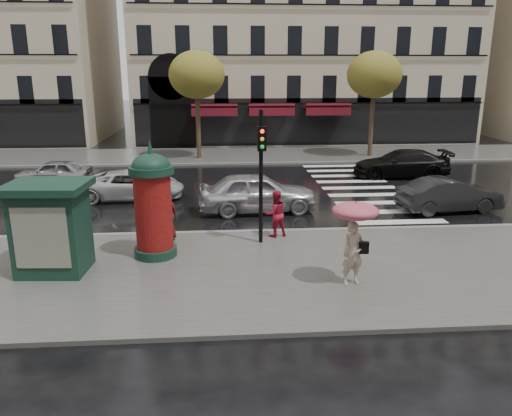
{
  "coord_description": "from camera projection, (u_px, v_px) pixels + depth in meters",
  "views": [
    {
      "loc": [
        -0.7,
        -13.45,
        5.57
      ],
      "look_at": [
        0.4,
        1.5,
        1.36
      ],
      "focal_mm": 35.0,
      "sensor_mm": 36.0,
      "label": 1
    }
  ],
  "objects": [
    {
      "name": "far_kerb",
      "position": [
        232.0,
        164.0,
        29.82
      ],
      "size": [
        90.0,
        0.25,
        0.14
      ],
      "primitive_type": "cube",
      "color": "slate",
      "rests_on": "ground"
    },
    {
      "name": "car_far_silver",
      "position": [
        53.0,
        173.0,
        24.52
      ],
      "size": [
        3.74,
        1.62,
        1.26
      ],
      "primitive_type": "imported",
      "rotation": [
        0.0,
        0.0,
        -1.61
      ],
      "color": "#9F9EA3",
      "rests_on": "ground"
    },
    {
      "name": "near_kerb",
      "position": [
        241.0,
        232.0,
        17.33
      ],
      "size": [
        90.0,
        0.25,
        0.14
      ],
      "primitive_type": "cube",
      "color": "slate",
      "rests_on": "ground"
    },
    {
      "name": "far_sidewalk",
      "position": [
        230.0,
        155.0,
        32.7
      ],
      "size": [
        90.0,
        6.0,
        0.12
      ],
      "primitive_type": "cube",
      "color": "#474744",
      "rests_on": "ground"
    },
    {
      "name": "car_black",
      "position": [
        401.0,
        164.0,
        26.34
      ],
      "size": [
        5.13,
        2.43,
        1.44
      ],
      "primitive_type": "imported",
      "rotation": [
        0.0,
        0.0,
        -1.66
      ],
      "color": "black",
      "rests_on": "ground"
    },
    {
      "name": "woman_red",
      "position": [
        275.0,
        214.0,
        16.61
      ],
      "size": [
        0.9,
        0.79,
        1.57
      ],
      "primitive_type": "imported",
      "rotation": [
        0.0,
        0.0,
        3.43
      ],
      "color": "#AB152F",
      "rests_on": "near_sidewalk"
    },
    {
      "name": "man_burgundy",
      "position": [
        165.0,
        215.0,
        16.19
      ],
      "size": [
        1.01,
        0.88,
        1.74
      ],
      "primitive_type": "imported",
      "rotation": [
        0.0,
        0.0,
        3.62
      ],
      "color": "#4E0F10",
      "rests_on": "near_sidewalk"
    },
    {
      "name": "traffic_light",
      "position": [
        261.0,
        165.0,
        15.45
      ],
      "size": [
        0.27,
        0.4,
        4.25
      ],
      "color": "black",
      "rests_on": "near_sidewalk"
    },
    {
      "name": "tree_far_left",
      "position": [
        197.0,
        75.0,
        30.22
      ],
      "size": [
        3.4,
        3.4,
        6.64
      ],
      "color": "#38281C",
      "rests_on": "ground"
    },
    {
      "name": "ground",
      "position": [
        246.0,
        267.0,
        14.47
      ],
      "size": [
        160.0,
        160.0,
        0.0
      ],
      "primitive_type": "plane",
      "color": "black",
      "rests_on": "ground"
    },
    {
      "name": "car_darkgrey",
      "position": [
        449.0,
        195.0,
        19.97
      ],
      "size": [
        4.25,
        1.94,
        1.35
      ],
      "primitive_type": "imported",
      "rotation": [
        0.0,
        0.0,
        1.7
      ],
      "color": "black",
      "rests_on": "ground"
    },
    {
      "name": "car_white",
      "position": [
        132.0,
        185.0,
        21.91
      ],
      "size": [
        4.56,
        2.18,
        1.26
      ],
      "primitive_type": "imported",
      "rotation": [
        0.0,
        0.0,
        1.59
      ],
      "color": "silver",
      "rests_on": "ground"
    },
    {
      "name": "tree_far_right",
      "position": [
        374.0,
        75.0,
        30.99
      ],
      "size": [
        3.4,
        3.4,
        6.64
      ],
      "color": "#38281C",
      "rests_on": "ground"
    },
    {
      "name": "zebra_crossing",
      "position": [
        359.0,
        188.0,
        24.11
      ],
      "size": [
        3.6,
        11.75,
        0.01
      ],
      "primitive_type": "cube",
      "color": "silver",
      "rests_on": "ground"
    },
    {
      "name": "near_sidewalk",
      "position": [
        247.0,
        272.0,
        13.97
      ],
      "size": [
        90.0,
        7.0,
        0.12
      ],
      "primitive_type": "cube",
      "color": "#474744",
      "rests_on": "ground"
    },
    {
      "name": "woman_umbrella",
      "position": [
        355.0,
        229.0,
        12.7
      ],
      "size": [
        1.18,
        1.18,
        2.27
      ],
      "color": "#BBAB9A",
      "rests_on": "near_sidewalk"
    },
    {
      "name": "car_silver",
      "position": [
        257.0,
        192.0,
        19.9
      ],
      "size": [
        4.81,
        2.23,
        1.6
      ],
      "primitive_type": "imported",
      "rotation": [
        0.0,
        0.0,
        1.65
      ],
      "color": "silver",
      "rests_on": "ground"
    },
    {
      "name": "newsstand",
      "position": [
        51.0,
        227.0,
        13.58
      ],
      "size": [
        2.2,
        1.9,
        2.52
      ],
      "color": "#133126",
      "rests_on": "near_sidewalk"
    },
    {
      "name": "morris_column",
      "position": [
        153.0,
        202.0,
        14.62
      ],
      "size": [
        1.3,
        1.3,
        3.51
      ],
      "color": "#133126",
      "rests_on": "near_sidewalk"
    }
  ]
}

